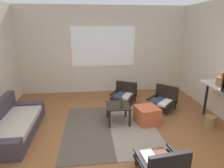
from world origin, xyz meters
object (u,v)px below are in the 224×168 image
coffee_table (118,109)px  wicker_basket (210,121)px  armchair_corner (163,99)px  glass_bottle (121,103)px  clay_vase (222,81)px  ottoman_orange (147,115)px  armchair_by_window (125,94)px  couch (11,125)px  armchair_striped_foreground (162,164)px

coffee_table → wicker_basket: (1.98, -0.39, -0.22)m
armchair_corner → glass_bottle: bearing=-149.7°
wicker_basket → clay_vase: bearing=21.8°
ottoman_orange → armchair_by_window: bearing=101.8°
clay_vase → glass_bottle: size_ratio=1.10×
couch → armchair_striped_foreground: 2.95m
coffee_table → armchair_striped_foreground: 1.78m
couch → glass_bottle: 2.27m
couch → glass_bottle: glass_bottle is taller
coffee_table → wicker_basket: size_ratio=2.32×
armchair_corner → wicker_basket: 1.21m
coffee_table → armchair_corner: armchair_corner is taller
armchair_corner → glass_bottle: size_ratio=3.18×
armchair_by_window → couch: bearing=-150.0°
couch → wicker_basket: (4.17, -0.12, -0.09)m
coffee_table → clay_vase: (2.16, -0.31, 0.66)m
clay_vase → armchair_corner: bearing=134.0°
clay_vase → wicker_basket: 0.90m
armchair_corner → glass_bottle: glass_bottle is taller
armchair_striped_foreground → clay_vase: bearing=38.4°
armchair_striped_foreground → armchair_corner: size_ratio=0.79×
couch → armchair_striped_foreground: (2.56, -1.46, 0.04)m
armchair_striped_foreground → wicker_basket: armchair_striped_foreground is taller
wicker_basket → ottoman_orange: bearing=168.1°
armchair_striped_foreground → clay_vase: (1.79, 1.42, 0.75)m
wicker_basket → glass_bottle: bearing=172.3°
armchair_by_window → armchair_striped_foreground: (0.01, -2.94, -0.01)m
clay_vase → armchair_striped_foreground: bearing=-141.6°
armchair_corner → ottoman_orange: size_ratio=1.78×
coffee_table → wicker_basket: 2.03m
ottoman_orange → glass_bottle: (-0.58, -0.02, 0.34)m
couch → clay_vase: size_ratio=6.18×
coffee_table → armchair_by_window: 1.26m
clay_vase → coffee_table: bearing=171.8°
ottoman_orange → glass_bottle: bearing=-178.0°
armchair_striped_foreground → armchair_corner: (0.92, 2.33, 0.02)m
clay_vase → armchair_by_window: bearing=139.9°
couch → glass_bottle: bearing=3.7°
couch → clay_vase: (4.36, -0.04, 0.79)m
couch → glass_bottle: size_ratio=6.79×
armchair_by_window → clay_vase: size_ratio=2.82×
clay_vase → glass_bottle: 2.17m
glass_bottle → armchair_striped_foreground: bearing=-78.8°
coffee_table → glass_bottle: size_ratio=2.13×
armchair_by_window → armchair_corner: 1.11m
ottoman_orange → armchair_corner: bearing=47.2°
glass_bottle → wicker_basket: size_ratio=1.09×
armchair_striped_foreground → ottoman_orange: 1.65m
coffee_table → armchair_by_window: size_ratio=0.69×
coffee_table → armchair_corner: (1.29, 0.60, -0.07)m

